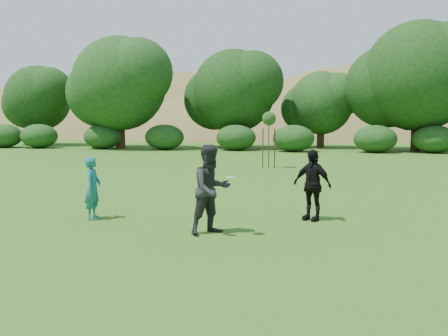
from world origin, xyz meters
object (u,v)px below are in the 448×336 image
Objects in this scene: player_teal at (93,188)px; sapling at (269,120)px; player_grey at (211,189)px; player_black at (312,185)px.

sapling is (3.21, 13.43, 1.62)m from player_teal.
player_teal is at bearing 118.45° from player_grey.
player_black is 0.63× the size of sapling.
player_black reaches higher than player_teal.
player_teal is at bearing -103.44° from sapling.
sapling is (-0.08, 14.43, 1.42)m from player_grey.
player_teal is at bearing -141.48° from player_black.
player_grey is 2.89m from player_black.
player_grey is at bearing -112.65° from player_teal.
sapling reaches higher than player_black.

